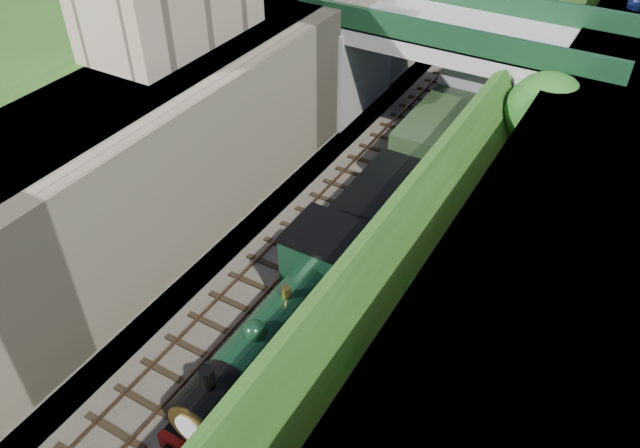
% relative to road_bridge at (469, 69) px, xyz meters
% --- Properties ---
extents(trackbed, '(10.00, 90.00, 0.20)m').
position_rel_road_bridge_xyz_m(trackbed, '(-0.94, -4.00, -3.98)').
color(trackbed, '#473F38').
rests_on(trackbed, ground).
extents(retaining_wall, '(1.00, 90.00, 7.00)m').
position_rel_road_bridge_xyz_m(retaining_wall, '(-6.44, -4.00, -0.58)').
color(retaining_wall, '#756B56').
rests_on(retaining_wall, ground).
extents(street_plateau_left, '(6.00, 90.00, 7.00)m').
position_rel_road_bridge_xyz_m(street_plateau_left, '(-9.94, -4.00, -0.58)').
color(street_plateau_left, '#262628').
rests_on(street_plateau_left, ground).
extents(street_plateau_right, '(8.00, 90.00, 6.25)m').
position_rel_road_bridge_xyz_m(street_plateau_right, '(8.56, -4.00, -0.95)').
color(street_plateau_right, '#262628').
rests_on(street_plateau_right, ground).
extents(embankment_slope, '(4.65, 90.00, 6.37)m').
position_rel_road_bridge_xyz_m(embankment_slope, '(4.02, -6.88, -1.37)').
color(embankment_slope, '#1E4714').
rests_on(embankment_slope, ground).
extents(track_left, '(2.50, 90.00, 0.20)m').
position_rel_road_bridge_xyz_m(track_left, '(-2.94, -4.00, -3.83)').
color(track_left, black).
rests_on(track_left, trackbed).
extents(track_right, '(2.50, 90.00, 0.20)m').
position_rel_road_bridge_xyz_m(track_right, '(0.26, -4.00, -3.83)').
color(track_right, black).
rests_on(track_right, trackbed).
extents(road_bridge, '(16.00, 6.40, 7.25)m').
position_rel_road_bridge_xyz_m(road_bridge, '(0.00, 0.00, 0.00)').
color(road_bridge, gray).
rests_on(road_bridge, ground).
extents(tree, '(3.60, 3.80, 6.60)m').
position_rel_road_bridge_xyz_m(tree, '(4.97, -3.92, 0.57)').
color(tree, black).
rests_on(tree, ground).
extents(locomotive, '(3.10, 10.22, 3.83)m').
position_rel_road_bridge_xyz_m(locomotive, '(0.26, -18.08, -2.18)').
color(locomotive, black).
rests_on(locomotive, trackbed).
extents(tender, '(2.70, 6.00, 3.05)m').
position_rel_road_bridge_xyz_m(tender, '(0.26, -10.72, -2.46)').
color(tender, black).
rests_on(tender, trackbed).
extents(coach_front, '(2.90, 18.00, 3.70)m').
position_rel_road_bridge_xyz_m(coach_front, '(0.26, 1.88, -2.03)').
color(coach_front, black).
rests_on(coach_front, trackbed).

